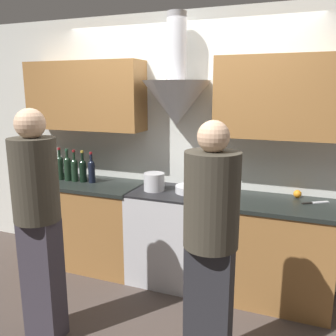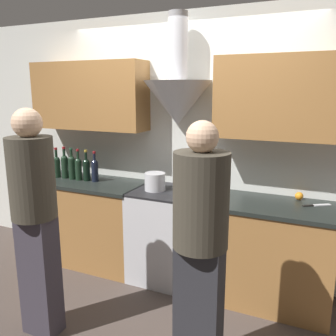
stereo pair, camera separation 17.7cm
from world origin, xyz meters
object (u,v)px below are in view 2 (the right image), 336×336
stock_pot (155,182)px  person_foreground_right (200,245)px  wine_bottle_2 (57,165)px  orange_fruit (299,196)px  wine_bottle_0 (42,164)px  wine_bottle_6 (87,168)px  wine_bottle_4 (72,166)px  mixing_bowl (190,189)px  wine_bottle_5 (78,168)px  person_foreground_left (35,214)px  stove_range (172,235)px  wine_bottle_7 (95,169)px  wine_bottle_3 (65,165)px  wine_bottle_1 (50,164)px

stock_pot → person_foreground_right: bearing=-52.0°
wine_bottle_2 → stock_pot: (1.23, -0.02, -0.05)m
orange_fruit → wine_bottle_0: bearing=-175.4°
wine_bottle_6 → orange_fruit: 2.15m
wine_bottle_4 → mixing_bowl: bearing=1.2°
wine_bottle_5 → person_foreground_left: size_ratio=0.19×
stove_range → wine_bottle_7: size_ratio=2.80×
person_foreground_left → orange_fruit: bearing=38.2°
wine_bottle_4 → wine_bottle_3: bearing=173.7°
wine_bottle_7 → wine_bottle_2: bearing=-178.2°
stove_range → stock_pot: bearing=-169.9°
stock_pot → orange_fruit: size_ratio=2.83×
wine_bottle_1 → wine_bottle_7: bearing=0.6°
wine_bottle_6 → wine_bottle_7: bearing=4.2°
wine_bottle_3 → person_foreground_right: (1.95, -1.09, -0.11)m
wine_bottle_1 → wine_bottle_2: size_ratio=1.02×
wine_bottle_1 → mixing_bowl: bearing=0.5°
person_foreground_left → mixing_bowl: bearing=56.7°
wine_bottle_2 → wine_bottle_3: 0.11m
wine_bottle_4 → wine_bottle_6: 0.18m
wine_bottle_0 → person_foreground_left: (1.00, -1.15, -0.07)m
wine_bottle_0 → stock_pot: size_ratio=1.68×
stove_range → wine_bottle_3: wine_bottle_3 is taller
stock_pot → wine_bottle_5: bearing=178.8°
wine_bottle_2 → wine_bottle_7: bearing=1.8°
stock_pot → mixing_bowl: size_ratio=0.75×
wine_bottle_1 → stock_pot: wine_bottle_1 is taller
mixing_bowl → person_foreground_left: size_ratio=0.15×
stove_range → wine_bottle_6: (-1.00, 0.00, 0.58)m
wine_bottle_2 → person_foreground_left: size_ratio=0.19×
stock_pot → person_foreground_left: (-0.43, -1.13, -0.02)m
wine_bottle_3 → orange_fruit: bearing=4.9°
stove_range → wine_bottle_3: bearing=179.9°
person_foreground_left → person_foreground_right: person_foreground_left is taller
mixing_bowl → wine_bottle_2: bearing=-179.1°
wine_bottle_3 → wine_bottle_5: size_ratio=1.03×
wine_bottle_4 → wine_bottle_1: bearing=177.5°
wine_bottle_6 → wine_bottle_7: (0.10, 0.01, -0.00)m
wine_bottle_7 → person_foreground_left: size_ratio=0.19×
wine_bottle_0 → person_foreground_right: size_ratio=0.20×
wine_bottle_2 → orange_fruit: size_ratio=4.69×
wine_bottle_2 → wine_bottle_7: 0.50m
wine_bottle_4 → wine_bottle_6: size_ratio=1.03×
wine_bottle_0 → orange_fruit: bearing=4.6°
wine_bottle_6 → mixing_bowl: bearing=0.8°
stove_range → person_foreground_right: size_ratio=0.54×
wine_bottle_6 → mixing_bowl: wine_bottle_6 is taller
wine_bottle_7 → stock_pot: (0.73, -0.04, -0.05)m
stove_range → wine_bottle_4: wine_bottle_4 is taller
wine_bottle_1 → wine_bottle_3: wine_bottle_3 is taller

